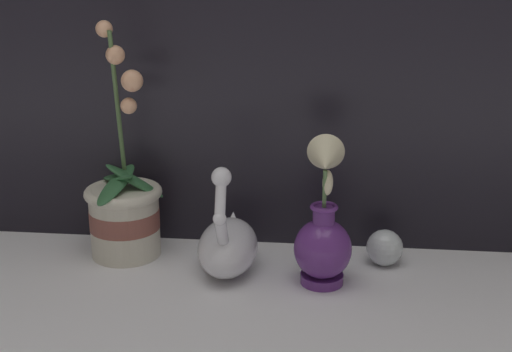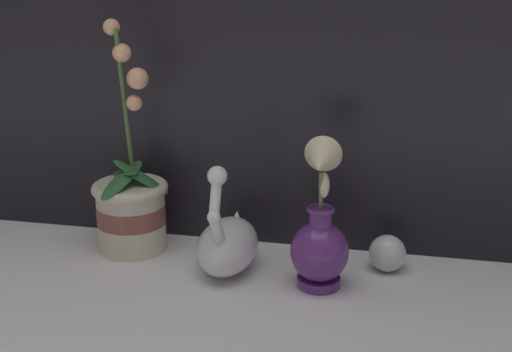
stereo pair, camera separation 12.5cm
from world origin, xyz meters
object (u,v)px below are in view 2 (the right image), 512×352
(orchid_potted_plant, at_px, (131,205))
(blue_vase, at_px, (320,235))
(glass_sphere, at_px, (387,253))
(swan_figurine, at_px, (228,242))

(orchid_potted_plant, bearing_deg, blue_vase, -13.09)
(blue_vase, height_order, glass_sphere, blue_vase)
(swan_figurine, xyz_separation_m, glass_sphere, (0.28, 0.06, -0.02))
(swan_figurine, bearing_deg, glass_sphere, 11.25)
(orchid_potted_plant, height_order, swan_figurine, orchid_potted_plant)
(glass_sphere, bearing_deg, blue_vase, -141.15)
(orchid_potted_plant, xyz_separation_m, glass_sphere, (0.49, 0.00, -0.06))
(orchid_potted_plant, distance_m, swan_figurine, 0.21)
(orchid_potted_plant, xyz_separation_m, swan_figurine, (0.20, -0.05, -0.04))
(swan_figurine, relative_size, glass_sphere, 3.22)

